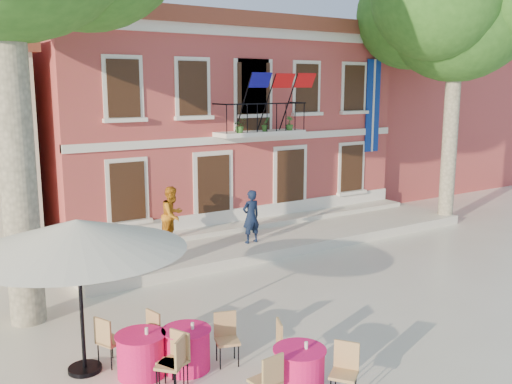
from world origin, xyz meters
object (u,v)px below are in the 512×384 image
object	(u,v)px
pedestrian_orange	(172,215)
cafe_table_0	(299,368)
plane_tree_east	(458,7)
patio_umbrella	(77,235)
cafe_table_1	(187,347)
pedestrian_navy	(251,217)
cafe_table_2	(141,353)

from	to	relation	value
pedestrian_orange	cafe_table_0	xyz separation A→B (m)	(-1.74, -8.61, -0.76)
plane_tree_east	patio_umbrella	world-z (taller)	plane_tree_east
plane_tree_east	cafe_table_1	world-z (taller)	plane_tree_east
pedestrian_navy	cafe_table_1	world-z (taller)	pedestrian_navy
pedestrian_navy	cafe_table_1	distance (m)	7.57
cafe_table_0	cafe_table_1	distance (m)	2.13
pedestrian_orange	cafe_table_0	distance (m)	8.81
pedestrian_navy	cafe_table_0	xyz separation A→B (m)	(-3.80, -7.37, -0.70)
plane_tree_east	cafe_table_2	world-z (taller)	plane_tree_east
cafe_table_0	cafe_table_2	xyz separation A→B (m)	(-2.00, 1.99, -0.01)
pedestrian_navy	cafe_table_0	size ratio (longest dim) A/B	0.89
pedestrian_navy	patio_umbrella	bearing A→B (deg)	33.67
patio_umbrella	cafe_table_0	world-z (taller)	patio_umbrella
pedestrian_orange	cafe_table_1	bearing A→B (deg)	-140.56
pedestrian_navy	pedestrian_orange	xyz separation A→B (m)	(-2.06, 1.24, 0.06)
plane_tree_east	pedestrian_navy	world-z (taller)	plane_tree_east
cafe_table_1	cafe_table_2	world-z (taller)	same
patio_umbrella	cafe_table_1	world-z (taller)	patio_umbrella
pedestrian_orange	cafe_table_0	bearing A→B (deg)	-128.66
pedestrian_orange	cafe_table_1	size ratio (longest dim) A/B	0.97
cafe_table_0	cafe_table_2	bearing A→B (deg)	135.09
cafe_table_0	cafe_table_2	size ratio (longest dim) A/B	0.97
pedestrian_navy	cafe_table_2	distance (m)	7.93
cafe_table_0	pedestrian_navy	bearing A→B (deg)	62.74
cafe_table_1	cafe_table_2	bearing A→B (deg)	162.30
cafe_table_2	pedestrian_orange	bearing A→B (deg)	60.55
pedestrian_orange	cafe_table_1	xyz separation A→B (m)	(-2.96, -6.86, -0.76)
cafe_table_0	cafe_table_1	world-z (taller)	same
plane_tree_east	patio_umbrella	xyz separation A→B (m)	(-14.90, -3.98, -5.32)
pedestrian_navy	cafe_table_2	world-z (taller)	pedestrian_navy
plane_tree_east	cafe_table_0	bearing A→B (deg)	-151.14
patio_umbrella	pedestrian_navy	size ratio (longest dim) A/B	2.29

